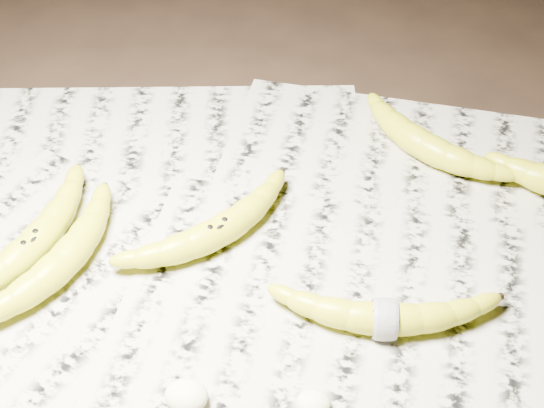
# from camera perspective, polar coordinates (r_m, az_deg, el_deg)

# --- Properties ---
(ground) EXTENTS (3.00, 3.00, 0.00)m
(ground) POSITION_cam_1_polar(r_m,az_deg,el_deg) (0.79, 1.08, -4.05)
(ground) COLOR black
(ground) RESTS_ON ground
(newspaper_patch) EXTENTS (0.90, 0.70, 0.01)m
(newspaper_patch) POSITION_cam_1_polar(r_m,az_deg,el_deg) (0.77, -0.70, -4.96)
(newspaper_patch) COLOR #A9A591
(newspaper_patch) RESTS_ON ground
(banana_left_a) EXTENTS (0.12, 0.21, 0.04)m
(banana_left_a) POSITION_cam_1_polar(r_m,az_deg,el_deg) (0.80, -17.73, -2.93)
(banana_left_a) COLOR yellow
(banana_left_a) RESTS_ON newspaper_patch
(banana_left_b) EXTENTS (0.12, 0.19, 0.04)m
(banana_left_b) POSITION_cam_1_polar(r_m,az_deg,el_deg) (0.78, -15.57, -4.09)
(banana_left_b) COLOR yellow
(banana_left_b) RESTS_ON newspaper_patch
(banana_center) EXTENTS (0.17, 0.17, 0.03)m
(banana_center) POSITION_cam_1_polar(r_m,az_deg,el_deg) (0.78, -4.18, -1.96)
(banana_center) COLOR yellow
(banana_center) RESTS_ON newspaper_patch
(banana_taped) EXTENTS (0.19, 0.07, 0.03)m
(banana_taped) POSITION_cam_1_polar(r_m,az_deg,el_deg) (0.72, 8.49, -8.40)
(banana_taped) COLOR yellow
(banana_taped) RESTS_ON newspaper_patch
(banana_upper_a) EXTENTS (0.18, 0.15, 0.03)m
(banana_upper_a) POSITION_cam_1_polar(r_m,az_deg,el_deg) (0.89, 11.41, 4.54)
(banana_upper_a) COLOR yellow
(banana_upper_a) RESTS_ON newspaper_patch
(measuring_tape) EXTENTS (0.01, 0.04, 0.04)m
(measuring_tape) POSITION_cam_1_polar(r_m,az_deg,el_deg) (0.72, 8.49, -8.40)
(measuring_tape) COLOR white
(measuring_tape) RESTS_ON newspaper_patch
(flesh_chunk_a) EXTENTS (0.04, 0.03, 0.02)m
(flesh_chunk_a) POSITION_cam_1_polar(r_m,az_deg,el_deg) (0.67, -6.50, -13.99)
(flesh_chunk_a) COLOR #F1E9BB
(flesh_chunk_a) RESTS_ON newspaper_patch
(flesh_chunk_c) EXTENTS (0.03, 0.03, 0.02)m
(flesh_chunk_c) POSITION_cam_1_polar(r_m,az_deg,el_deg) (0.67, 3.17, -14.56)
(flesh_chunk_c) COLOR #F1E9BB
(flesh_chunk_c) RESTS_ON newspaper_patch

